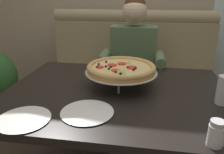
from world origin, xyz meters
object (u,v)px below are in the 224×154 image
Objects in this scene: booth_bench at (129,84)px; plate_near_left at (23,118)px; shaker_pepper_flakes at (216,135)px; potted_plant at (1,81)px; drinking_glass at (223,92)px; pizza at (121,69)px; plate_near_right at (87,111)px; dining_table at (116,103)px; diner_main at (132,63)px.

plate_near_left is at bearing -105.29° from booth_bench.
shaker_pepper_flakes reaches higher than potted_plant.
potted_plant is (-1.96, 0.93, -0.43)m from drinking_glass.
plate_near_right is (-0.12, -0.36, -0.10)m from pizza.
pizza is at bearing -88.92° from booth_bench.
shaker_pepper_flakes is at bearing -45.25° from dining_table.
potted_plant is at bearing 129.60° from plate_near_left.
pizza is at bearing 71.77° from plate_near_right.
drinking_glass is (0.66, 0.20, 0.06)m from plate_near_right.
drinking_glass reaches higher than shaker_pepper_flakes.
plate_near_right is (-0.10, -0.28, 0.09)m from dining_table.
booth_bench is 1.52m from shaker_pepper_flakes.
diner_main is (0.04, -0.27, 0.31)m from booth_bench.
potted_plant is (-1.44, 0.16, -0.32)m from diner_main.
plate_near_left is (-0.41, -1.08, 0.05)m from diner_main.
booth_bench is 1.40m from potted_plant.
plate_near_right is at bearing -110.19° from dining_table.
booth_bench is 11.27× the size of drinking_glass.
potted_plant is (-1.41, 0.78, -0.47)m from pizza.
dining_table is at bearing -31.59° from potted_plant.
potted_plant is at bearing -175.69° from booth_bench.
dining_table is 1.02× the size of diner_main.
pizza is at bearing 50.43° from plate_near_left.
pizza reaches higher than potted_plant.
drinking_glass is 2.21m from potted_plant.
diner_main reaches higher than shaker_pepper_flakes.
shaker_pepper_flakes is at bearing -3.75° from plate_near_left.
diner_main is 12.19× the size of shaker_pepper_flakes.
shaker_pepper_flakes is 0.56m from plate_near_right.
booth_bench reaches higher than shaker_pepper_flakes.
plate_near_left is 1.65m from potted_plant.
shaker_pepper_flakes is 0.41× the size of plate_near_right.
drinking_glass is 0.21× the size of potted_plant.
diner_main is at bearing -6.39° from potted_plant.
shaker_pepper_flakes is at bearing -35.30° from potted_plant.
plate_near_left is at bearing -161.40° from drinking_glass.
dining_table is at bearing 134.75° from shaker_pepper_flakes.
pizza is at bearing 128.70° from shaker_pepper_flakes.
dining_table is at bearing 69.81° from plate_near_right.
diner_main is (0.04, 0.70, 0.04)m from dining_table.
drinking_glass is (0.56, -1.04, 0.42)m from booth_bench.
booth_bench is 1.00m from pizza.
potted_plant is at bearing 148.41° from dining_table.
booth_bench reaches higher than plate_near_right.
pizza is (0.02, -0.88, 0.46)m from booth_bench.
diner_main reaches higher than plate_near_left.
diner_main reaches higher than plate_near_right.
dining_table is 12.44× the size of shaker_pepper_flakes.
plate_near_right is (-0.14, -0.97, 0.05)m from diner_main.
diner_main is 1.20m from shaker_pepper_flakes.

